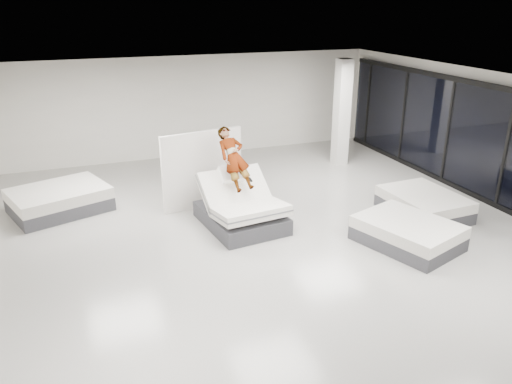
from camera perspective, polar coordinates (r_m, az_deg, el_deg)
room at (r=9.86m, az=2.40°, el=2.15°), size 14.00×14.04×3.20m
hero_bed at (r=11.23m, az=-1.70°, el=-2.03°), size 1.78×2.22×1.29m
person at (r=11.20m, az=-2.48°, el=2.62°), size 0.75×1.50×1.32m
remote at (r=11.05m, az=-0.66°, el=1.42°), size 0.07×0.15×0.08m
divider_panel at (r=12.20m, az=-6.11°, el=2.58°), size 2.07×0.46×1.90m
flat_bed_right_far at (r=12.50m, az=18.62°, el=-1.33°), size 1.53×1.98×0.53m
flat_bed_right_near at (r=10.87m, az=16.93°, el=-4.51°), size 2.01×2.32×0.54m
flat_bed_left_far at (r=12.93m, az=-21.54°, el=-0.84°), size 2.54×2.22×0.59m
column at (r=15.49m, az=9.77°, el=8.90°), size 0.40×0.40×3.20m
storefront_glazing at (r=13.26m, az=26.71°, el=4.21°), size 0.12×13.40×2.92m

